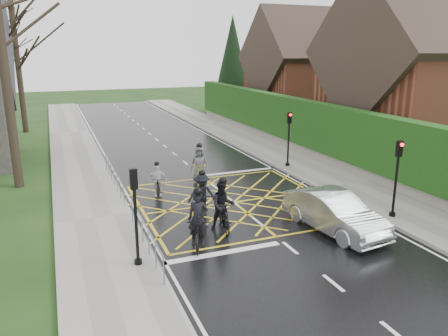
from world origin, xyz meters
TOP-DOWN VIEW (x-y plane):
  - ground at (0.00, 0.00)m, footprint 120.00×120.00m
  - road at (0.00, 0.00)m, footprint 9.00×80.00m
  - sidewalk_right at (6.00, 0.00)m, footprint 3.00×80.00m
  - sidewalk_left at (-6.00, 0.00)m, footprint 3.00×80.00m
  - stone_wall at (7.75, 6.00)m, footprint 0.50×38.00m
  - hedge at (7.75, 6.00)m, footprint 0.90×38.00m
  - house_near at (14.75, 4.00)m, footprint 11.80×9.80m
  - house_far at (14.75, 18.00)m, footprint 9.80×8.80m
  - conifer at (10.75, 26.00)m, footprint 4.60×4.60m
  - tree_far at (-9.30, 22.00)m, footprint 8.40×8.40m
  - railing_south at (-4.65, -3.50)m, footprint 0.05×5.04m
  - railing_north at (-4.65, 4.00)m, footprint 0.05×6.04m
  - traffic_light_ne at (5.10, 4.20)m, footprint 0.24×0.31m
  - traffic_light_se at (5.10, -4.20)m, footprint 0.24×0.31m
  - traffic_light_sw at (-5.10, -4.50)m, footprint 0.24×0.31m
  - cyclist_rear at (-2.83, -3.64)m, footprint 1.48×2.29m
  - cyclist_back at (-1.53, -2.63)m, footprint 1.03×2.11m
  - cyclist_mid at (-1.80, -1.02)m, footprint 1.29×2.10m
  - cyclist_front at (-2.93, 2.03)m, footprint 0.96×1.71m
  - cyclist_lead at (-0.46, 3.32)m, footprint 1.55×2.24m
  - car at (2.24, -4.29)m, footprint 2.08×4.62m

SIDE VIEW (x-z plane):
  - ground at x=0.00m, z-range 0.00..0.00m
  - road at x=0.00m, z-range 0.00..0.01m
  - sidewalk_right at x=6.00m, z-range 0.00..0.15m
  - sidewalk_left at x=-6.00m, z-range 0.00..0.15m
  - stone_wall at x=7.75m, z-range 0.00..0.70m
  - cyclist_front at x=-2.93m, z-range -0.22..1.44m
  - cyclist_rear at x=-2.83m, z-range -0.37..1.73m
  - cyclist_mid at x=-1.80m, z-range -0.26..1.67m
  - cyclist_lead at x=-0.46m, z-range -0.32..1.74m
  - car at x=2.24m, z-range 0.00..1.47m
  - cyclist_back at x=-1.53m, z-range -0.25..1.80m
  - railing_south at x=-4.65m, z-range 0.27..1.29m
  - railing_north at x=-4.65m, z-range 0.27..1.30m
  - traffic_light_ne at x=5.10m, z-range 0.06..3.27m
  - traffic_light_se at x=5.10m, z-range 0.06..3.27m
  - traffic_light_sw at x=-5.10m, z-range 0.06..3.27m
  - hedge at x=7.75m, z-range 0.70..3.50m
  - house_far at x=14.75m, z-range -0.79..9.51m
  - house_near at x=14.75m, z-range -0.92..10.38m
  - conifer at x=10.75m, z-range -0.01..9.99m
  - tree_far at x=-9.30m, z-range 1.99..12.39m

